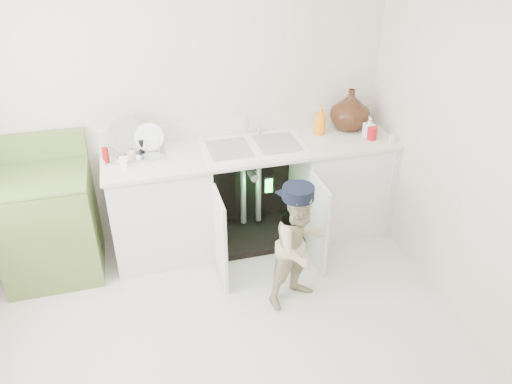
{
  "coord_description": "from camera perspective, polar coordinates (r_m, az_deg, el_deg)",
  "views": [
    {
      "loc": [
        -0.4,
        -2.37,
        2.68
      ],
      "look_at": [
        0.43,
        0.7,
        0.77
      ],
      "focal_mm": 35.0,
      "sensor_mm": 36.0,
      "label": 1
    }
  ],
  "objects": [
    {
      "name": "room_shell",
      "position": [
        2.8,
        -4.8,
        0.1
      ],
      "size": [
        6.0,
        5.5,
        1.26
      ],
      "color": "beige",
      "rests_on": "ground"
    },
    {
      "name": "repair_worker",
      "position": [
        3.64,
        5.04,
        -6.09
      ],
      "size": [
        0.57,
        0.79,
        0.99
      ],
      "rotation": [
        0.0,
        0.0,
        0.37
      ],
      "color": "tan",
      "rests_on": "ground"
    },
    {
      "name": "avocado_stove",
      "position": [
        4.25,
        -22.55,
        -3.29
      ],
      "size": [
        0.71,
        0.65,
        1.11
      ],
      "color": "olive",
      "rests_on": "ground"
    },
    {
      "name": "counter_run",
      "position": [
        4.32,
        0.15,
        0.3
      ],
      "size": [
        2.44,
        1.02,
        1.26
      ],
      "color": "silver",
      "rests_on": "ground"
    },
    {
      "name": "ground",
      "position": [
        3.6,
        -3.91,
        -17.27
      ],
      "size": [
        3.5,
        3.5,
        0.0
      ],
      "primitive_type": "plane",
      "color": "#B8B1A2",
      "rests_on": "ground"
    }
  ]
}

